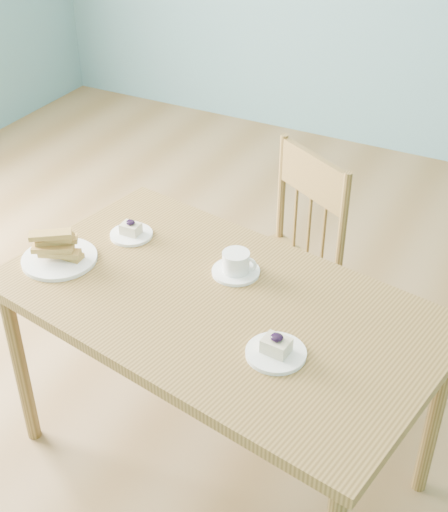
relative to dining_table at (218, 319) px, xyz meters
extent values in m
cube|color=olive|center=(-0.08, 0.16, -0.63)|extent=(5.00, 5.00, 0.01)
cube|color=olive|center=(0.00, 0.00, 0.05)|extent=(1.40, 0.95, 0.04)
cylinder|color=olive|center=(-0.64, -0.21, -0.30)|extent=(0.05, 0.05, 0.66)
cylinder|color=olive|center=(-0.53, 0.41, -0.30)|extent=(0.05, 0.05, 0.66)
cylinder|color=olive|center=(0.64, 0.21, -0.30)|extent=(0.05, 0.05, 0.66)
cube|color=olive|center=(-0.08, 0.57, -0.22)|extent=(0.52, 0.52, 0.04)
cylinder|color=olive|center=(-0.30, 0.51, -0.43)|extent=(0.03, 0.03, 0.38)
cylinder|color=olive|center=(-0.01, 0.35, -0.43)|extent=(0.03, 0.03, 0.38)
cylinder|color=olive|center=(-0.15, 0.79, -0.43)|extent=(0.03, 0.03, 0.38)
cylinder|color=olive|center=(0.15, 0.62, -0.43)|extent=(0.03, 0.03, 0.38)
cylinder|color=olive|center=(-0.15, 0.80, 0.01)|extent=(0.03, 0.03, 0.44)
cylinder|color=olive|center=(0.16, 0.62, 0.01)|extent=(0.03, 0.03, 0.44)
cube|color=olive|center=(0.01, 0.71, 0.14)|extent=(0.30, 0.19, 0.17)
cylinder|color=olive|center=(-0.07, 0.75, -0.07)|extent=(0.01, 0.01, 0.26)
cylinder|color=olive|center=(0.01, 0.71, -0.07)|extent=(0.01, 0.01, 0.26)
cylinder|color=olive|center=(0.08, 0.67, -0.07)|extent=(0.01, 0.01, 0.26)
cylinder|color=white|center=(0.24, -0.14, 0.08)|extent=(0.16, 0.16, 0.01)
cube|color=beige|center=(0.24, -0.14, 0.10)|extent=(0.08, 0.06, 0.04)
ellipsoid|color=black|center=(0.24, -0.14, 0.13)|extent=(0.03, 0.03, 0.02)
sphere|color=black|center=(0.25, -0.13, 0.13)|extent=(0.01, 0.01, 0.01)
sphere|color=black|center=(0.24, -0.13, 0.13)|extent=(0.01, 0.01, 0.01)
sphere|color=black|center=(0.25, -0.15, 0.13)|extent=(0.01, 0.01, 0.01)
cylinder|color=white|center=(-0.42, 0.17, 0.07)|extent=(0.14, 0.14, 0.01)
cube|color=beige|center=(-0.42, 0.17, 0.10)|extent=(0.06, 0.05, 0.04)
ellipsoid|color=black|center=(-0.42, 0.17, 0.12)|extent=(0.03, 0.03, 0.01)
sphere|color=black|center=(-0.41, 0.18, 0.12)|extent=(0.01, 0.01, 0.01)
sphere|color=black|center=(-0.42, 0.18, 0.12)|extent=(0.01, 0.01, 0.01)
sphere|color=black|center=(-0.41, 0.16, 0.12)|extent=(0.01, 0.01, 0.01)
cylinder|color=white|center=(-0.02, 0.14, 0.07)|extent=(0.15, 0.15, 0.01)
cylinder|color=white|center=(-0.02, 0.14, 0.11)|extent=(0.09, 0.09, 0.06)
cylinder|color=#9C7746|center=(-0.02, 0.14, 0.14)|extent=(0.07, 0.07, 0.00)
torus|color=white|center=(0.03, 0.15, 0.11)|extent=(0.05, 0.02, 0.05)
cylinder|color=white|center=(-0.54, -0.05, 0.08)|extent=(0.24, 0.24, 0.01)
camera|label=1|loc=(0.77, -1.44, 1.33)|focal=50.00mm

